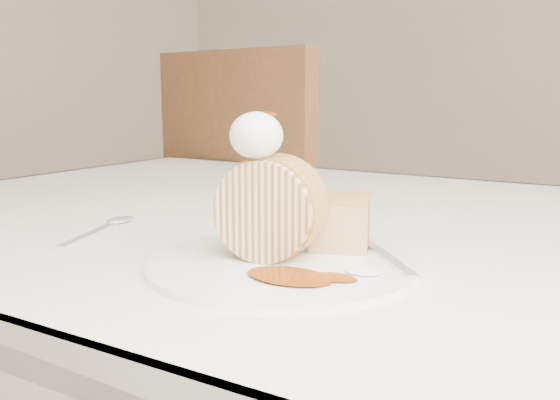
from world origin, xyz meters
The scene contains 10 objects.
table centered at (0.00, 0.20, 0.66)m, with size 1.40×0.90×0.75m.
chair_far centered at (-0.50, 0.79, 0.57)m, with size 0.55×0.55×1.00m.
plate centered at (0.04, -0.03, 0.75)m, with size 0.25×0.25×0.01m, color white.
roulade_slice centered at (0.03, -0.02, 0.80)m, with size 0.09×0.09×0.05m, color beige.
cake_chunk centered at (0.07, 0.04, 0.78)m, with size 0.06×0.05×0.05m, color tan.
whipped_cream centered at (0.02, -0.04, 0.87)m, with size 0.05×0.05×0.04m, color white.
caramel_drizzle centered at (0.02, -0.03, 0.90)m, with size 0.02×0.02×0.01m, color #752B04.
caramel_pool centered at (0.07, -0.07, 0.76)m, with size 0.08×0.05×0.00m, color #752B04, non-canonical shape.
fork centered at (0.13, 0.02, 0.76)m, with size 0.02×0.15×0.00m, color silver.
spoon centered at (-0.21, -0.04, 0.75)m, with size 0.02×0.14×0.00m, color silver.
Camera 1 is at (0.33, -0.51, 0.91)m, focal length 40.00 mm.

